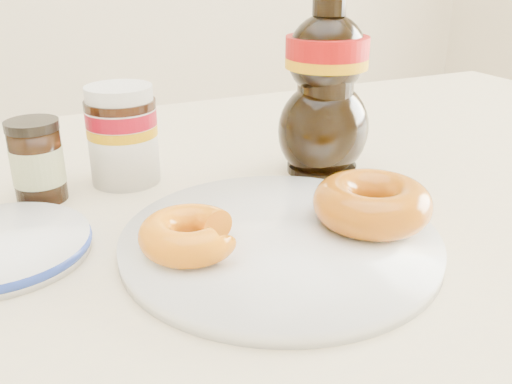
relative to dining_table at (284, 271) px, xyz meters
name	(u,v)px	position (x,y,z in m)	size (l,w,h in m)	color
dining_table	(284,271)	(0.00, 0.00, 0.00)	(1.40, 0.90, 0.75)	beige
plate	(280,241)	(-0.05, -0.09, 0.09)	(0.28, 0.28, 0.01)	white
donut_bitten	(189,235)	(-0.13, -0.08, 0.11)	(0.08, 0.08, 0.03)	#D6630C
donut_whole	(372,203)	(0.04, -0.10, 0.12)	(0.11, 0.11, 0.04)	#AA580A
nutella_jar	(122,131)	(-0.14, 0.13, 0.14)	(0.08, 0.08, 0.11)	white
syrup_bottle	(326,82)	(0.08, 0.06, 0.19)	(0.11, 0.09, 0.21)	black
dark_jar	(37,162)	(-0.23, 0.12, 0.13)	(0.05, 0.05, 0.09)	black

